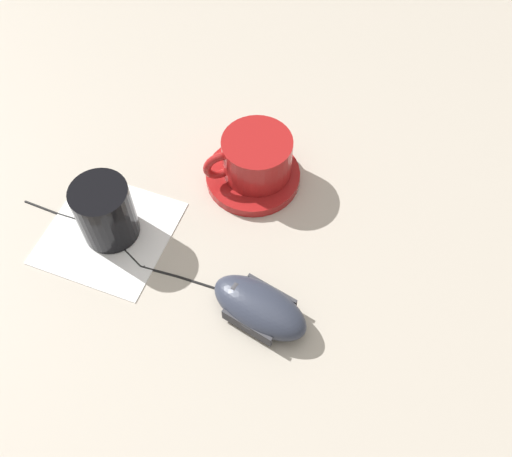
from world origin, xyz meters
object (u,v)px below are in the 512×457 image
Objects in this scene: saucer at (253,176)px; drinking_glass at (105,212)px; coffee_cup at (256,157)px; computer_mouse at (260,307)px.

drinking_glass is (0.08, -0.17, 0.04)m from saucer.
coffee_cup is 0.89× the size of computer_mouse.
computer_mouse is at bearing 57.81° from drinking_glass.
coffee_cup is 1.41× the size of drinking_glass.
saucer is 0.03m from coffee_cup.
drinking_glass is at bearing -65.27° from saucer.
coffee_cup is at bearing 139.98° from saucer.
coffee_cup reaches higher than saucer.
saucer is at bearing -40.02° from coffee_cup.
coffee_cup is (-0.00, 0.00, 0.03)m from saucer.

